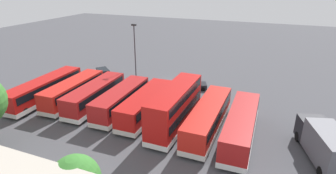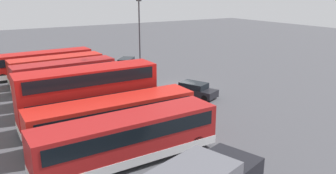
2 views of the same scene
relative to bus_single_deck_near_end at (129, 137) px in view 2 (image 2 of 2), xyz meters
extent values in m
plane|color=#47474C|center=(12.60, -12.00, -1.62)|extent=(140.00, 140.00, 0.00)
cube|color=#A51919|center=(0.00, 0.01, 0.03)|extent=(2.77, 11.50, 2.60)
cube|color=silver|center=(0.00, 0.01, -1.00)|extent=(2.81, 11.54, 0.55)
cube|color=black|center=(0.00, 0.01, 0.63)|extent=(2.82, 10.70, 0.90)
cube|color=black|center=(0.11, -5.75, 0.63)|extent=(2.25, 0.10, 1.10)
cylinder|color=black|center=(1.21, -4.29, -1.07)|extent=(0.32, 1.11, 1.10)
cylinder|color=black|center=(-1.04, -4.34, -1.07)|extent=(0.32, 1.11, 1.10)
cylinder|color=black|center=(1.04, 4.35, -1.07)|extent=(0.32, 1.11, 1.10)
cube|color=red|center=(3.47, -0.50, 0.03)|extent=(2.59, 11.71, 2.60)
cube|color=silver|center=(3.47, -0.50, -1.00)|extent=(2.63, 11.75, 0.55)
cube|color=black|center=(3.47, -0.50, 0.63)|extent=(2.64, 10.91, 0.90)
cube|color=black|center=(3.46, -6.38, 0.63)|extent=(2.25, 0.07, 1.10)
cylinder|color=black|center=(4.59, -4.95, -1.07)|extent=(0.30, 1.10, 1.10)
cylinder|color=black|center=(2.34, -4.94, -1.07)|extent=(0.30, 1.10, 1.10)
cylinder|color=black|center=(4.61, 3.95, -1.07)|extent=(0.30, 1.10, 1.10)
cylinder|color=black|center=(2.36, 3.96, -1.07)|extent=(0.30, 1.10, 1.10)
cube|color=#B71411|center=(6.96, 0.06, 0.83)|extent=(2.67, 10.47, 4.20)
cube|color=silver|center=(6.96, 0.06, -1.00)|extent=(2.71, 10.51, 0.55)
cube|color=black|center=(6.96, 0.06, 0.63)|extent=(2.72, 9.67, 0.90)
cube|color=black|center=(6.96, 0.06, 2.33)|extent=(2.72, 9.67, 0.90)
cube|color=black|center=(6.90, -5.19, 0.63)|extent=(2.25, 0.09, 1.10)
cylinder|color=black|center=(8.04, -3.77, -1.07)|extent=(0.31, 1.10, 1.10)
cylinder|color=black|center=(5.79, -3.74, -1.07)|extent=(0.31, 1.10, 1.10)
cylinder|color=black|center=(8.13, 3.87, -1.07)|extent=(0.31, 1.10, 1.10)
cylinder|color=black|center=(5.88, 3.90, -1.07)|extent=(0.31, 1.10, 1.10)
cube|color=#B71411|center=(10.99, -0.90, 0.03)|extent=(2.72, 10.44, 2.60)
cube|color=silver|center=(10.99, -0.90, -1.00)|extent=(2.76, 10.48, 0.55)
cube|color=black|center=(10.99, -0.90, 0.63)|extent=(2.77, 9.64, 0.90)
cube|color=black|center=(11.07, -6.12, 0.63)|extent=(2.25, 0.10, 1.10)
cylinder|color=black|center=(12.17, -4.68, -1.07)|extent=(0.32, 1.10, 1.10)
cylinder|color=black|center=(9.92, -4.71, -1.07)|extent=(0.32, 1.10, 1.10)
cylinder|color=black|center=(12.05, 2.92, -1.07)|extent=(0.32, 1.10, 1.10)
cylinder|color=black|center=(9.80, 2.88, -1.07)|extent=(0.32, 1.10, 1.10)
cube|color=#A51919|center=(14.25, -0.92, 0.03)|extent=(2.81, 10.21, 2.60)
cube|color=silver|center=(14.25, -0.92, -1.00)|extent=(2.86, 10.25, 0.55)
cube|color=black|center=(14.25, -0.92, 0.63)|extent=(2.85, 9.41, 0.90)
cube|color=black|center=(14.38, -6.02, 0.63)|extent=(2.25, 0.12, 1.10)
cylinder|color=black|center=(15.47, -4.56, -1.07)|extent=(0.33, 1.11, 1.10)
cylinder|color=black|center=(13.22, -4.62, -1.07)|extent=(0.33, 1.11, 1.10)
cylinder|color=black|center=(15.27, 2.78, -1.07)|extent=(0.33, 1.11, 1.10)
cylinder|color=black|center=(13.03, 2.72, -1.07)|extent=(0.33, 1.11, 1.10)
cube|color=#A51919|center=(18.07, -1.01, 0.03)|extent=(2.94, 10.55, 2.60)
cube|color=silver|center=(18.07, -1.01, -1.00)|extent=(2.98, 10.59, 0.55)
cube|color=black|center=(18.07, -1.01, 0.63)|extent=(2.97, 9.75, 0.90)
cube|color=black|center=(18.27, -6.26, 0.63)|extent=(2.25, 0.14, 1.10)
cylinder|color=black|center=(19.34, -4.79, -1.07)|extent=(0.34, 1.11, 1.10)
cylinder|color=black|center=(17.09, -4.88, -1.07)|extent=(0.34, 1.11, 1.10)
cylinder|color=black|center=(19.05, 2.86, -1.07)|extent=(0.34, 1.11, 1.10)
cylinder|color=black|center=(16.81, 2.78, -1.07)|extent=(0.34, 1.11, 1.10)
cube|color=red|center=(21.45, -1.01, 0.03)|extent=(2.92, 10.27, 2.60)
cube|color=silver|center=(21.45, -1.01, -1.00)|extent=(2.97, 10.31, 0.55)
cube|color=black|center=(21.45, -1.01, 0.63)|extent=(2.95, 9.48, 0.90)
cube|color=black|center=(21.64, -6.13, 0.63)|extent=(2.25, 0.14, 1.10)
cylinder|color=black|center=(22.71, -4.66, -1.07)|extent=(0.34, 1.11, 1.10)
cylinder|color=black|center=(20.47, -4.75, -1.07)|extent=(0.34, 1.11, 1.10)
cylinder|color=black|center=(22.44, 2.72, -1.07)|extent=(0.34, 1.11, 1.10)
cylinder|color=black|center=(20.19, 2.63, -1.07)|extent=(0.34, 1.11, 1.10)
cube|color=#B71411|center=(25.39, -0.12, 0.03)|extent=(2.96, 12.08, 2.60)
cube|color=silver|center=(25.39, -0.12, -1.00)|extent=(3.00, 12.12, 0.55)
cube|color=black|center=(25.39, -0.12, 0.63)|extent=(2.99, 11.28, 0.90)
cube|color=black|center=(25.59, -6.15, 0.63)|extent=(2.25, 0.14, 1.10)
cylinder|color=black|center=(26.67, -4.68, -1.07)|extent=(0.34, 1.11, 1.10)
cylinder|color=black|center=(24.42, -4.76, -1.07)|extent=(0.34, 1.11, 1.10)
cylinder|color=black|center=(26.35, 4.51, -1.07)|extent=(0.34, 1.11, 1.10)
cylinder|color=black|center=(24.10, 4.43, -1.07)|extent=(0.34, 1.11, 1.10)
cube|color=black|center=(8.61, -11.19, -1.09)|extent=(4.63, 3.29, 0.70)
cube|color=black|center=(8.80, -11.11, -0.47)|extent=(2.99, 2.49, 0.55)
cylinder|color=black|center=(7.50, -12.52, -1.30)|extent=(0.68, 0.45, 0.64)
cylinder|color=black|center=(6.89, -11.04, -1.30)|extent=(0.68, 0.45, 0.64)
cylinder|color=black|center=(10.33, -11.34, -1.30)|extent=(0.68, 0.45, 0.64)
cylinder|color=black|center=(9.72, -9.87, -1.30)|extent=(0.68, 0.45, 0.64)
cube|color=silver|center=(23.47, -10.51, -1.09)|extent=(4.55, 4.30, 0.70)
cube|color=black|center=(23.62, -10.64, -0.47)|extent=(3.10, 3.00, 0.55)
cylinder|color=black|center=(21.72, -10.04, -1.30)|extent=(0.63, 0.59, 0.64)
cylinder|color=black|center=(22.77, -8.83, -1.30)|extent=(0.63, 0.59, 0.64)
cylinder|color=black|center=(24.18, -12.19, -1.30)|extent=(0.63, 0.59, 0.64)
cylinder|color=black|center=(25.23, -10.99, -1.30)|extent=(0.63, 0.59, 0.64)
cylinder|color=#38383D|center=(16.72, -9.26, 2.88)|extent=(0.16, 0.16, 9.00)
cube|color=#262628|center=(16.72, -9.26, 7.52)|extent=(0.70, 0.30, 0.24)
camera|label=1|loc=(-2.30, 24.96, 13.64)|focal=29.50mm
camera|label=2|loc=(-17.14, 7.72, 8.52)|focal=36.03mm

